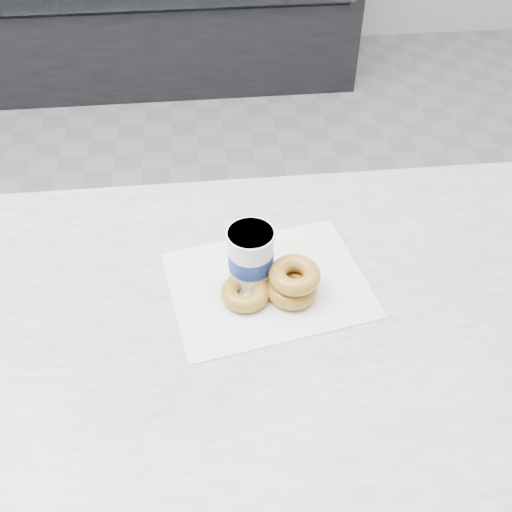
{
  "coord_description": "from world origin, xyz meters",
  "views": [
    {
      "loc": [
        0.31,
        -1.22,
        1.65
      ],
      "look_at": [
        0.39,
        -0.52,
        0.96
      ],
      "focal_mm": 40.0,
      "sensor_mm": 36.0,
      "label": 1
    }
  ],
  "objects_px": {
    "donut_single": "(245,292)",
    "coffee_cup": "(251,256)",
    "counter": "(84,459)",
    "donut_stack": "(293,282)"
  },
  "relations": [
    {
      "from": "donut_single",
      "to": "coffee_cup",
      "type": "bearing_deg",
      "value": 72.45
    },
    {
      "from": "counter",
      "to": "coffee_cup",
      "type": "height_order",
      "value": "coffee_cup"
    },
    {
      "from": "counter",
      "to": "coffee_cup",
      "type": "bearing_deg",
      "value": 12.2
    },
    {
      "from": "donut_stack",
      "to": "coffee_cup",
      "type": "bearing_deg",
      "value": 146.29
    },
    {
      "from": "donut_single",
      "to": "counter",
      "type": "bearing_deg",
      "value": -174.33
    },
    {
      "from": "donut_single",
      "to": "donut_stack",
      "type": "relative_size",
      "value": 0.71
    },
    {
      "from": "donut_single",
      "to": "coffee_cup",
      "type": "height_order",
      "value": "coffee_cup"
    },
    {
      "from": "counter",
      "to": "donut_single",
      "type": "height_order",
      "value": "donut_single"
    },
    {
      "from": "counter",
      "to": "coffee_cup",
      "type": "distance_m",
      "value": 0.64
    },
    {
      "from": "counter",
      "to": "donut_single",
      "type": "distance_m",
      "value": 0.59
    }
  ]
}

